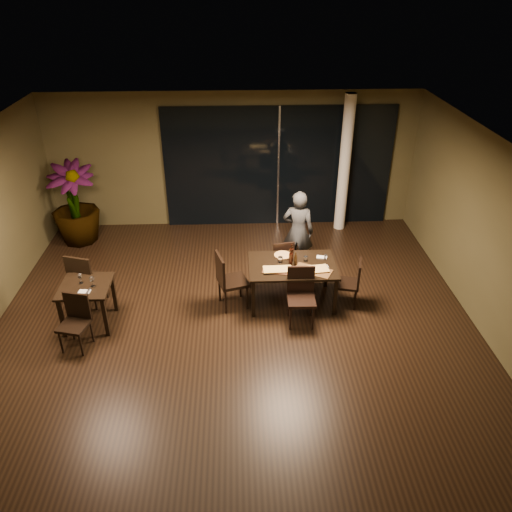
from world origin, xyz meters
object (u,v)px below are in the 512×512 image
object	(u,v)px
main_table	(292,268)
chair_side_near	(76,319)
chair_main_far	(282,258)
chair_main_right	(352,281)
chair_side_far	(85,277)
bottle_a	(291,257)
side_table	(86,292)
potted_plant	(74,204)
bottle_c	(291,253)
diner	(298,231)
chair_main_near	(301,293)
chair_main_left	(228,278)
bottle_b	(296,259)

from	to	relation	value
main_table	chair_side_near	bearing A→B (deg)	-163.16
chair_main_far	chair_main_right	size ratio (longest dim) A/B	0.98
chair_side_far	bottle_a	world-z (taller)	bottle_a
side_table	potted_plant	bearing A→B (deg)	107.75
chair_side_far	bottle_c	xyz separation A→B (m)	(3.56, 0.10, 0.34)
chair_main_far	diner	bearing A→B (deg)	-135.83
diner	chair_main_near	bearing A→B (deg)	101.63
diner	chair_main_right	bearing A→B (deg)	138.71
potted_plant	bottle_a	distance (m)	4.96
bottle_c	side_table	bearing A→B (deg)	-169.55
main_table	bottle_a	size ratio (longest dim) A/B	5.24
bottle_c	main_table	bearing A→B (deg)	-86.01
chair_main_right	potted_plant	world-z (taller)	potted_plant
bottle_a	bottle_c	xyz separation A→B (m)	(0.02, 0.11, 0.02)
chair_main_left	chair_main_right	xyz separation A→B (m)	(2.14, -0.04, -0.09)
chair_main_left	chair_main_right	size ratio (longest dim) A/B	1.18
bottle_c	bottle_a	bearing A→B (deg)	-101.89
chair_main_left	bottle_c	distance (m)	1.18
bottle_b	potted_plant	bearing A→B (deg)	150.68
bottle_a	chair_side_near	bearing A→B (deg)	-162.84
chair_main_left	bottle_b	bearing A→B (deg)	-102.09
side_table	potted_plant	size ratio (longest dim) A/B	0.46
chair_main_left	bottle_c	size ratio (longest dim) A/B	3.15
chair_main_far	bottle_a	size ratio (longest dim) A/B	2.99
bottle_b	bottle_c	xyz separation A→B (m)	(-0.06, 0.14, 0.04)
main_table	bottle_c	distance (m)	0.27
chair_side_near	main_table	bearing A→B (deg)	30.97
diner	chair_main_far	bearing A→B (deg)	68.21
chair_main_right	potted_plant	distance (m)	5.98
chair_main_right	chair_side_near	xyz separation A→B (m)	(-4.47, -0.90, 0.01)
chair_main_right	bottle_c	size ratio (longest dim) A/B	2.67
chair_main_near	bottle_b	xyz separation A→B (m)	(-0.04, 0.54, 0.33)
side_table	diner	xyz separation A→B (m)	(3.62, 1.62, 0.19)
chair_main_far	bottle_b	world-z (taller)	bottle_b
chair_main_left	chair_side_far	distance (m)	2.46
main_table	bottle_a	world-z (taller)	bottle_a
chair_main_right	chair_side_near	distance (m)	4.56
chair_main_right	bottle_b	world-z (taller)	bottle_b
chair_side_near	chair_main_right	bearing A→B (deg)	25.50
bottle_a	chair_main_far	bearing A→B (deg)	96.31
main_table	chair_main_far	bearing A→B (deg)	98.88
side_table	chair_main_right	xyz separation A→B (m)	(4.43, 0.36, -0.13)
diner	chair_main_left	bearing A→B (deg)	58.67
chair_main_near	chair_side_near	size ratio (longest dim) A/B	1.09
chair_side_far	bottle_c	bearing A→B (deg)	-161.27
chair_main_near	diner	xyz separation A→B (m)	(0.13, 1.67, 0.27)
diner	main_table	bearing A→B (deg)	94.86
main_table	bottle_a	bearing A→B (deg)	161.40
bottle_b	bottle_c	size ratio (longest dim) A/B	0.76
main_table	bottle_b	size ratio (longest dim) A/B	6.03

